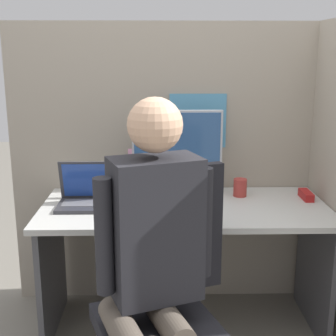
% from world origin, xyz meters
% --- Properties ---
extents(cubicle_panel_back, '(2.03, 0.05, 1.69)m').
position_xyz_m(cubicle_panel_back, '(0.00, 0.70, 0.85)').
color(cubicle_panel_back, gray).
rests_on(cubicle_panel_back, ground).
extents(desk, '(1.53, 0.68, 0.72)m').
position_xyz_m(desk, '(0.00, 0.34, 0.55)').
color(desk, '#B7B7B2').
rests_on(desk, ground).
extents(paper_box, '(0.33, 0.23, 0.09)m').
position_xyz_m(paper_box, '(-0.03, 0.52, 0.76)').
color(paper_box, white).
rests_on(paper_box, desk).
extents(monitor, '(0.50, 0.22, 0.40)m').
position_xyz_m(monitor, '(-0.03, 0.52, 1.01)').
color(monitor, '#B2B2B7').
rests_on(monitor, paper_box).
extents(laptop, '(0.31, 0.23, 0.24)m').
position_xyz_m(laptop, '(-0.52, 0.35, 0.77)').
color(laptop, '#2D2D33').
rests_on(laptop, desk).
extents(mouse, '(0.07, 0.05, 0.03)m').
position_xyz_m(mouse, '(-0.31, 0.28, 0.74)').
color(mouse, silver).
rests_on(mouse, desk).
extents(stapler, '(0.05, 0.15, 0.04)m').
position_xyz_m(stapler, '(0.69, 0.44, 0.74)').
color(stapler, '#A31919').
rests_on(stapler, desk).
extents(carrot_toy, '(0.04, 0.12, 0.04)m').
position_xyz_m(carrot_toy, '(-0.07, 0.13, 0.74)').
color(carrot_toy, orange).
rests_on(carrot_toy, desk).
extents(office_chair, '(0.60, 0.64, 1.04)m').
position_xyz_m(office_chair, '(-0.11, -0.23, 0.52)').
color(office_chair, black).
rests_on(office_chair, ground).
extents(person, '(0.46, 0.50, 1.36)m').
position_xyz_m(person, '(-0.17, -0.38, 0.79)').
color(person, brown).
rests_on(person, ground).
extents(coffee_mug, '(0.08, 0.08, 0.10)m').
position_xyz_m(coffee_mug, '(0.32, 0.50, 0.77)').
color(coffee_mug, '#A3332D').
rests_on(coffee_mug, desk).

